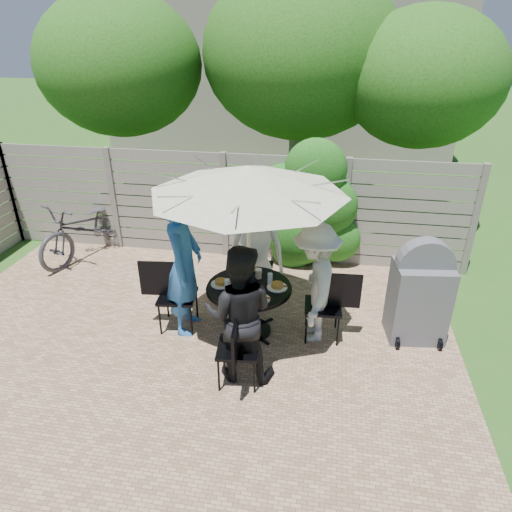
% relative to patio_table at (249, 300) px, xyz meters
% --- Properties ---
extents(backyard_envelope, '(60.00, 60.00, 5.00)m').
position_rel_patio_table_xyz_m(backyard_envelope, '(-0.73, 9.46, 2.11)').
color(backyard_envelope, '#29551A').
rests_on(backyard_envelope, ground).
extents(patio_table, '(1.13, 1.13, 0.71)m').
position_rel_patio_table_xyz_m(patio_table, '(0.00, 0.00, 0.00)').
color(patio_table, black).
rests_on(patio_table, ground).
extents(umbrella, '(2.46, 2.46, 2.27)m').
position_rel_patio_table_xyz_m(umbrella, '(-0.00, -0.00, 1.61)').
color(umbrella, silver).
rests_on(umbrella, ground).
extents(chair_back, '(0.47, 0.69, 0.94)m').
position_rel_patio_table_xyz_m(chair_back, '(-0.05, 0.96, -0.21)').
color(chair_back, black).
rests_on(chair_back, ground).
extents(person_back, '(0.82, 0.56, 1.63)m').
position_rel_patio_table_xyz_m(person_back, '(-0.04, 0.83, 0.32)').
color(person_back, white).
rests_on(person_back, ground).
extents(chair_left, '(0.74, 0.52, 0.99)m').
position_rel_patio_table_xyz_m(chair_left, '(-0.97, -0.05, -0.19)').
color(chair_left, black).
rests_on(chair_left, ground).
extents(person_left, '(0.49, 0.72, 1.90)m').
position_rel_patio_table_xyz_m(person_left, '(-0.83, -0.04, 0.46)').
color(person_left, '#2A66B7').
rests_on(person_left, ground).
extents(chair_front, '(0.50, 0.71, 0.95)m').
position_rel_patio_table_xyz_m(chair_front, '(0.05, -0.96, -0.21)').
color(chair_front, black).
rests_on(chair_front, ground).
extents(person_front, '(0.84, 0.67, 1.66)m').
position_rel_patio_table_xyz_m(person_front, '(0.04, -0.83, 0.34)').
color(person_front, black).
rests_on(person_front, ground).
extents(chair_right, '(0.70, 0.48, 0.95)m').
position_rel_patio_table_xyz_m(chair_right, '(0.96, 0.05, -0.21)').
color(chair_right, black).
rests_on(chair_right, ground).
extents(person_right, '(0.65, 1.06, 1.60)m').
position_rel_patio_table_xyz_m(person_right, '(0.83, 0.04, 0.31)').
color(person_right, silver).
rests_on(person_right, ground).
extents(plate_back, '(0.26, 0.26, 0.06)m').
position_rel_patio_table_xyz_m(plate_back, '(-0.02, 0.36, 0.24)').
color(plate_back, white).
rests_on(plate_back, patio_table).
extents(plate_left, '(0.26, 0.26, 0.06)m').
position_rel_patio_table_xyz_m(plate_left, '(-0.36, -0.02, 0.24)').
color(plate_left, white).
rests_on(plate_left, patio_table).
extents(plate_front, '(0.26, 0.26, 0.06)m').
position_rel_patio_table_xyz_m(plate_front, '(0.02, -0.36, 0.24)').
color(plate_front, white).
rests_on(plate_front, patio_table).
extents(plate_right, '(0.26, 0.26, 0.06)m').
position_rel_patio_table_xyz_m(plate_right, '(0.36, 0.02, 0.24)').
color(plate_right, white).
rests_on(plate_right, patio_table).
extents(plate_extra, '(0.24, 0.24, 0.06)m').
position_rel_patio_table_xyz_m(plate_extra, '(0.20, -0.29, 0.24)').
color(plate_extra, white).
rests_on(plate_extra, patio_table).
extents(glass_back, '(0.07, 0.07, 0.14)m').
position_rel_patio_table_xyz_m(glass_back, '(-0.12, 0.25, 0.28)').
color(glass_back, silver).
rests_on(glass_back, patio_table).
extents(glass_left, '(0.07, 0.07, 0.14)m').
position_rel_patio_table_xyz_m(glass_left, '(-0.25, -0.12, 0.28)').
color(glass_left, silver).
rests_on(glass_left, patio_table).
extents(glass_right, '(0.07, 0.07, 0.14)m').
position_rel_patio_table_xyz_m(glass_right, '(0.25, 0.12, 0.28)').
color(glass_right, silver).
rests_on(glass_right, patio_table).
extents(syrup_jug, '(0.09, 0.09, 0.16)m').
position_rel_patio_table_xyz_m(syrup_jug, '(-0.06, 0.05, 0.29)').
color(syrup_jug, '#59280C').
rests_on(syrup_jug, patio_table).
extents(coffee_cup, '(0.08, 0.08, 0.12)m').
position_rel_patio_table_xyz_m(coffee_cup, '(0.09, 0.22, 0.27)').
color(coffee_cup, '#C6B293').
rests_on(coffee_cup, patio_table).
extents(bicycle, '(1.35, 2.16, 1.07)m').
position_rel_patio_table_xyz_m(bicycle, '(-3.17, 1.77, 0.04)').
color(bicycle, '#333338').
rests_on(bicycle, ground).
extents(bbq_grill, '(0.75, 0.61, 1.40)m').
position_rel_patio_table_xyz_m(bbq_grill, '(2.13, 0.26, 0.15)').
color(bbq_grill, '#56565B').
rests_on(bbq_grill, ground).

